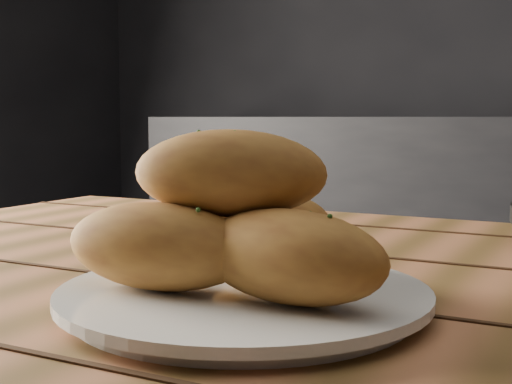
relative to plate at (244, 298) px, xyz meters
The scene contains 2 objects.
plate is the anchor object (origin of this frame).
bread_rolls 0.06m from the plate, 149.04° to the right, with size 0.26×0.21×0.12m.
Camera 1 is at (0.09, -0.64, 0.90)m, focal length 50.00 mm.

